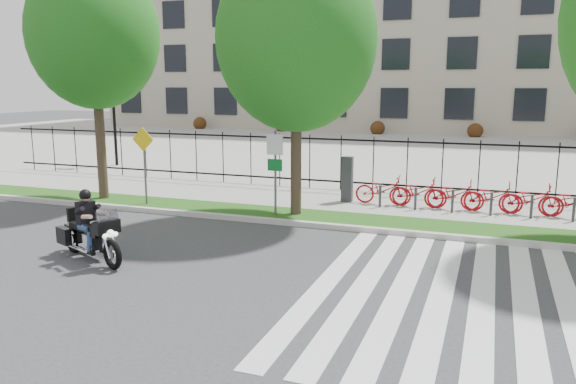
% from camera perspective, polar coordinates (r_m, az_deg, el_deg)
% --- Properties ---
extents(ground, '(120.00, 120.00, 0.00)m').
position_cam_1_polar(ground, '(12.43, -5.80, -7.80)').
color(ground, '#333335').
rests_on(ground, ground).
extents(curb, '(60.00, 0.20, 0.15)m').
position_cam_1_polar(curb, '(16.04, 0.62, -3.17)').
color(curb, '#B4B1AA').
rests_on(curb, ground).
extents(grass_verge, '(60.00, 1.50, 0.15)m').
position_cam_1_polar(grass_verge, '(16.82, 1.59, -2.51)').
color(grass_verge, '#1D4C13').
rests_on(grass_verge, ground).
extents(sidewalk, '(60.00, 3.50, 0.15)m').
position_cam_1_polar(sidewalk, '(19.15, 3.98, -0.88)').
color(sidewalk, gray).
rests_on(sidewalk, ground).
extents(plaza, '(80.00, 34.00, 0.10)m').
position_cam_1_polar(plaza, '(36.15, 11.84, 4.42)').
color(plaza, gray).
rests_on(plaza, ground).
extents(crosswalk_stripes, '(5.70, 8.00, 0.01)m').
position_cam_1_polar(crosswalk_stripes, '(11.28, 17.19, -10.19)').
color(crosswalk_stripes, silver).
rests_on(crosswalk_stripes, ground).
extents(iron_fence, '(30.00, 0.06, 2.00)m').
position_cam_1_polar(iron_fence, '(20.63, 5.39, 2.97)').
color(iron_fence, black).
rests_on(iron_fence, sidewalk).
extents(office_building, '(60.00, 21.90, 20.15)m').
position_cam_1_polar(office_building, '(56.04, 15.42, 16.64)').
color(office_building, '#A59E85').
rests_on(office_building, ground).
extents(lamp_post_left, '(1.06, 0.70, 4.25)m').
position_cam_1_polar(lamp_post_left, '(28.39, -17.33, 8.85)').
color(lamp_post_left, black).
rests_on(lamp_post_left, ground).
extents(street_tree_0, '(4.23, 4.23, 7.87)m').
position_cam_1_polar(street_tree_0, '(19.95, -19.12, 14.90)').
color(street_tree_0, '#31251A').
rests_on(street_tree_0, grass_verge).
extents(street_tree_1, '(4.60, 4.60, 7.74)m').
position_cam_1_polar(street_tree_1, '(16.49, 0.85, 15.28)').
color(street_tree_1, '#31251A').
rests_on(street_tree_1, grass_verge).
extents(bike_share_station, '(9.98, 0.85, 1.50)m').
position_cam_1_polar(bike_share_station, '(18.07, 21.48, -0.54)').
color(bike_share_station, '#2D2D33').
rests_on(bike_share_station, sidewalk).
extents(sign_pole_regulatory, '(0.50, 0.09, 2.50)m').
position_cam_1_polar(sign_pole_regulatory, '(16.43, -1.32, 3.08)').
color(sign_pole_regulatory, '#59595B').
rests_on(sign_pole_regulatory, grass_verge).
extents(sign_pole_warning, '(0.78, 0.09, 2.49)m').
position_cam_1_polar(sign_pole_warning, '(18.55, -14.41, 3.64)').
color(sign_pole_warning, '#59595B').
rests_on(sign_pole_warning, grass_verge).
extents(motorcycle_rider, '(2.39, 1.36, 1.97)m').
position_cam_1_polar(motorcycle_rider, '(13.57, -19.42, -3.89)').
color(motorcycle_rider, black).
rests_on(motorcycle_rider, ground).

